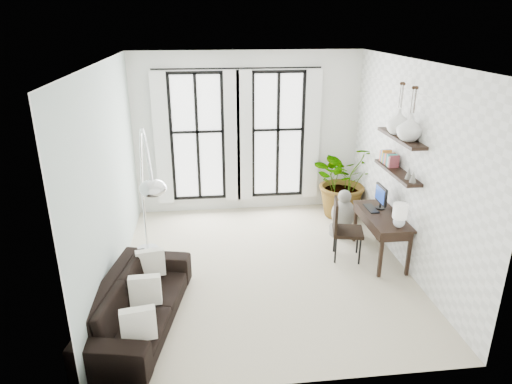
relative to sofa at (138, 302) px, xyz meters
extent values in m
plane|color=beige|center=(1.80, 1.22, -0.33)|extent=(5.00, 5.00, 0.00)
plane|color=white|center=(1.80, 1.22, 2.87)|extent=(5.00, 5.00, 0.00)
plane|color=#AFC3BB|center=(-0.45, 1.22, 1.27)|extent=(0.00, 5.00, 5.00)
plane|color=white|center=(4.05, 1.22, 1.27)|extent=(0.00, 5.00, 5.00)
plane|color=white|center=(1.80, 3.72, 1.27)|extent=(4.50, 0.00, 4.50)
cube|color=white|center=(0.80, 3.69, 1.22)|extent=(1.00, 0.02, 2.50)
cube|color=white|center=(0.12, 3.59, 1.22)|extent=(0.30, 0.04, 2.60)
cube|color=white|center=(1.48, 3.59, 1.22)|extent=(0.30, 0.04, 2.60)
cube|color=white|center=(2.40, 3.69, 1.22)|extent=(1.00, 0.02, 2.50)
cube|color=white|center=(1.72, 3.59, 1.22)|extent=(0.30, 0.04, 2.60)
cube|color=white|center=(3.08, 3.59, 1.22)|extent=(0.30, 0.04, 2.60)
cylinder|color=black|center=(1.60, 3.60, 2.55)|extent=(3.20, 0.03, 0.03)
cube|color=black|center=(3.91, 1.34, 1.17)|extent=(0.25, 1.30, 0.05)
cube|color=black|center=(3.91, 1.34, 1.72)|extent=(0.25, 1.30, 0.05)
cube|color=orange|center=(3.91, 1.89, 1.28)|extent=(0.16, 0.03, 0.18)
cube|color=#3973C9|center=(3.91, 1.85, 1.28)|extent=(0.16, 0.03, 0.18)
cube|color=orange|center=(3.91, 1.80, 1.28)|extent=(0.16, 0.03, 0.18)
cube|color=green|center=(3.91, 1.76, 1.28)|extent=(0.16, 0.03, 0.18)
cube|color=purple|center=(3.91, 1.71, 1.28)|extent=(0.16, 0.04, 0.18)
cube|color=orange|center=(3.91, 1.67, 1.28)|extent=(0.16, 0.04, 0.18)
cube|color=#4A4A4A|center=(3.91, 1.62, 1.28)|extent=(0.16, 0.04, 0.18)
cube|color=#39C8BE|center=(3.91, 1.58, 1.28)|extent=(0.16, 0.04, 0.18)
cube|color=tan|center=(3.91, 1.53, 1.28)|extent=(0.16, 0.04, 0.18)
cube|color=brown|center=(3.91, 1.49, 1.28)|extent=(0.16, 0.04, 0.18)
cone|color=gray|center=(3.91, 0.94, 1.28)|extent=(0.10, 0.10, 0.18)
cone|color=gray|center=(3.91, 0.79, 1.28)|extent=(0.10, 0.10, 0.18)
imported|color=black|center=(0.00, 0.00, 0.00)|extent=(1.32, 2.41, 0.67)
cube|color=white|center=(0.10, -0.70, 0.17)|extent=(0.40, 0.12, 0.40)
cube|color=white|center=(0.10, 0.00, 0.17)|extent=(0.40, 0.12, 0.40)
cube|color=white|center=(0.10, 0.70, 0.17)|extent=(0.40, 0.12, 0.40)
imported|color=#2D7228|center=(3.66, 3.16, 0.42)|extent=(1.71, 1.61, 1.51)
cube|color=black|center=(3.75, 1.34, 0.43)|extent=(0.56, 1.32, 0.04)
cube|color=black|center=(3.73, 1.34, 0.34)|extent=(0.51, 1.26, 0.12)
cube|color=black|center=(3.53, 0.73, 0.04)|extent=(0.05, 0.05, 0.73)
cube|color=black|center=(3.97, 0.73, 0.04)|extent=(0.05, 0.05, 0.73)
cube|color=black|center=(3.53, 1.95, 0.04)|extent=(0.05, 0.05, 0.73)
cube|color=black|center=(3.97, 1.95, 0.04)|extent=(0.05, 0.05, 0.73)
cube|color=black|center=(3.80, 1.60, 0.70)|extent=(0.04, 0.42, 0.30)
cube|color=navy|center=(3.78, 1.60, 0.70)|extent=(0.00, 0.36, 0.24)
cube|color=black|center=(3.65, 1.60, 0.46)|extent=(0.15, 0.40, 0.02)
sphere|color=silver|center=(3.80, 0.84, 0.54)|extent=(0.18, 0.18, 0.18)
cylinder|color=white|center=(3.80, 0.84, 0.73)|extent=(0.22, 0.22, 0.22)
cube|color=black|center=(3.21, 1.39, 0.15)|extent=(0.58, 0.58, 0.05)
cube|color=black|center=(3.00, 1.44, 0.42)|extent=(0.15, 0.48, 0.54)
cylinder|color=black|center=(3.01, 1.20, -0.11)|extent=(0.03, 0.03, 0.45)
cylinder|color=black|center=(3.40, 1.20, -0.11)|extent=(0.03, 0.03, 0.45)
cylinder|color=black|center=(3.01, 1.59, -0.11)|extent=(0.03, 0.03, 0.45)
cylinder|color=black|center=(3.40, 1.59, -0.11)|extent=(0.03, 0.03, 0.45)
cylinder|color=silver|center=(-0.10, 1.92, -0.28)|extent=(0.36, 0.36, 0.10)
cylinder|color=silver|center=(-0.10, 1.92, 0.22)|extent=(0.04, 0.04, 1.01)
ellipsoid|color=silver|center=(0.30, 0.05, 1.53)|extent=(0.32, 0.32, 0.21)
cylinder|color=gray|center=(3.40, 2.27, -0.26)|extent=(0.48, 0.48, 0.14)
ellipsoid|color=gray|center=(3.40, 2.27, 0.08)|extent=(0.43, 0.43, 0.53)
sphere|color=gray|center=(3.40, 2.27, 0.42)|extent=(0.24, 0.24, 0.24)
imported|color=white|center=(3.91, 1.09, 1.93)|extent=(0.37, 0.37, 0.38)
imported|color=white|center=(3.91, 1.49, 1.93)|extent=(0.37, 0.37, 0.38)
camera|label=1|loc=(0.93, -5.13, 3.43)|focal=32.00mm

